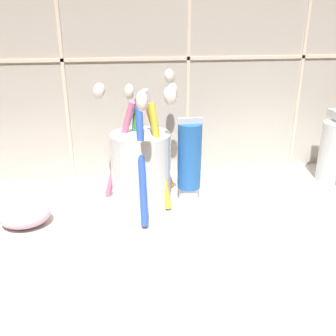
{
  "coord_description": "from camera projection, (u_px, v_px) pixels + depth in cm",
  "views": [
    {
      "loc": [
        -10.34,
        -38.52,
        25.71
      ],
      "look_at": [
        -3.76,
        3.37,
        9.04
      ],
      "focal_mm": 40.0,
      "sensor_mm": 36.0,
      "label": 1
    }
  ],
  "objects": [
    {
      "name": "sink_counter",
      "position": [
        202.0,
        237.0,
        0.46
      ],
      "size": [
        74.7,
        39.56,
        2.0
      ],
      "primitive_type": "cube",
      "color": "silver",
      "rests_on": "ground"
    },
    {
      "name": "soap_bar",
      "position": [
        24.0,
        214.0,
        0.46
      ],
      "size": [
        6.28,
        5.6,
        2.83
      ],
      "primitive_type": "ellipsoid",
      "color": "#DBB2C6",
      "rests_on": "sink_counter"
    },
    {
      "name": "toothpaste_tube",
      "position": [
        186.0,
        161.0,
        0.51
      ],
      "size": [
        3.41,
        3.25,
        11.93
      ],
      "color": "white",
      "rests_on": "sink_counter"
    },
    {
      "name": "tile_wall_backsplash",
      "position": [
        176.0,
        12.0,
        0.55
      ],
      "size": [
        84.7,
        1.72,
        53.83
      ],
      "color": "#B7B2A8",
      "rests_on": "ground"
    },
    {
      "name": "toothbrush_cup",
      "position": [
        142.0,
        165.0,
        0.5
      ],
      "size": [
        12.73,
        16.35,
        17.74
      ],
      "color": "silver",
      "rests_on": "sink_counter"
    }
  ]
}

